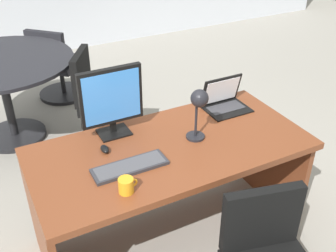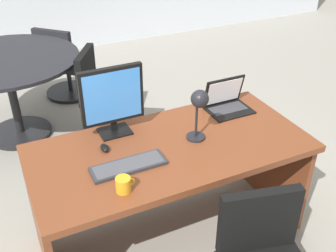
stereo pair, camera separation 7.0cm
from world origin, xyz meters
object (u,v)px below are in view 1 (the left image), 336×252
(desk, at_px, (168,167))
(mouse, at_px, (105,149))
(meeting_table, at_px, (2,80))
(meeting_chair_far, at_px, (102,107))
(coffee_mug, at_px, (126,185))
(monitor, at_px, (111,99))
(meeting_chair_near, at_px, (58,70))
(laptop, at_px, (224,98))
(desk_lamp, at_px, (199,105))
(keyboard, at_px, (130,167))

(desk, xyz_separation_m, mouse, (-0.39, 0.08, 0.22))
(meeting_table, relative_size, meeting_chair_far, 1.47)
(coffee_mug, bearing_deg, desk, 38.05)
(monitor, height_order, mouse, monitor)
(desk, height_order, meeting_chair_far, meeting_chair_far)
(monitor, relative_size, meeting_chair_near, 0.55)
(coffee_mug, distance_m, meeting_table, 2.13)
(laptop, height_order, mouse, laptop)
(monitor, height_order, meeting_chair_far, monitor)
(desk_lamp, bearing_deg, laptop, 36.08)
(keyboard, xyz_separation_m, meeting_chair_near, (0.18, 2.54, -0.43))
(laptop, relative_size, keyboard, 0.70)
(mouse, bearing_deg, laptop, 8.36)
(desk, bearing_deg, meeting_chair_near, 93.25)
(monitor, distance_m, mouse, 0.31)
(monitor, xyz_separation_m, desk_lamp, (0.44, -0.31, -0.00))
(meeting_chair_near, height_order, meeting_chair_far, meeting_chair_far)
(desk, distance_m, keyboard, 0.40)
(coffee_mug, bearing_deg, meeting_chair_near, 84.28)
(desk, height_order, keyboard, keyboard)
(keyboard, height_order, meeting_chair_far, meeting_chair_far)
(desk, relative_size, meeting_chair_far, 1.95)
(desk, xyz_separation_m, keyboard, (-0.32, -0.14, 0.21))
(coffee_mug, bearing_deg, keyboard, 62.56)
(mouse, distance_m, coffee_mug, 0.40)
(desk_lamp, bearing_deg, monitor, 145.06)
(coffee_mug, distance_m, meeting_chair_near, 2.78)
(laptop, relative_size, desk_lamp, 0.88)
(mouse, bearing_deg, meeting_chair_near, 83.86)
(monitor, distance_m, keyboard, 0.46)
(coffee_mug, relative_size, meeting_chair_far, 0.12)
(desk, xyz_separation_m, meeting_chair_far, (-0.00, 1.32, -0.19))
(keyboard, bearing_deg, coffee_mug, -117.44)
(desk, relative_size, keyboard, 3.97)
(desk_lamp, bearing_deg, desk, 161.78)
(monitor, bearing_deg, meeting_table, 108.35)
(meeting_table, distance_m, meeting_chair_near, 0.93)
(meeting_chair_near, bearing_deg, desk, -86.75)
(coffee_mug, bearing_deg, desk_lamp, 23.84)
(keyboard, distance_m, desk_lamp, 0.56)
(meeting_chair_near, bearing_deg, laptop, -72.12)
(monitor, distance_m, desk_lamp, 0.54)
(monitor, height_order, coffee_mug, monitor)
(mouse, relative_size, meeting_chair_near, 0.10)
(laptop, bearing_deg, desk_lamp, -143.92)
(laptop, height_order, desk_lamp, desk_lamp)
(coffee_mug, distance_m, meeting_chair_far, 1.74)
(meeting_table, bearing_deg, keyboard, -76.70)
(meeting_table, relative_size, meeting_chair_near, 1.58)
(keyboard, relative_size, meeting_chair_far, 0.49)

